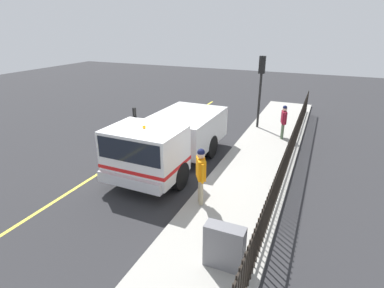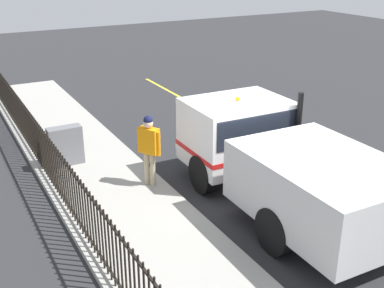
{
  "view_description": "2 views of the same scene",
  "coord_description": "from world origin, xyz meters",
  "px_view_note": "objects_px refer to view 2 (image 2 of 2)",
  "views": [
    {
      "loc": [
        4.97,
        -8.93,
        5.26
      ],
      "look_at": [
        1.02,
        0.1,
        1.38
      ],
      "focal_mm": 28.6,
      "sensor_mm": 36.0,
      "label": 1
    },
    {
      "loc": [
        6.24,
        8.62,
        5.55
      ],
      "look_at": [
        1.28,
        -0.5,
        1.4
      ],
      "focal_mm": 45.65,
      "sensor_mm": 36.0,
      "label": 2
    }
  ],
  "objects_px": {
    "worker_standing": "(149,143)",
    "traffic_cone": "(328,173)",
    "utility_cabinet": "(66,146)",
    "work_truck": "(275,157)"
  },
  "relations": [
    {
      "from": "worker_standing",
      "to": "utility_cabinet",
      "type": "height_order",
      "value": "worker_standing"
    },
    {
      "from": "worker_standing",
      "to": "utility_cabinet",
      "type": "relative_size",
      "value": 1.7
    },
    {
      "from": "work_truck",
      "to": "traffic_cone",
      "type": "distance_m",
      "value": 2.07
    },
    {
      "from": "worker_standing",
      "to": "traffic_cone",
      "type": "relative_size",
      "value": 2.78
    },
    {
      "from": "worker_standing",
      "to": "traffic_cone",
      "type": "bearing_deg",
      "value": 33.59
    },
    {
      "from": "work_truck",
      "to": "traffic_cone",
      "type": "bearing_deg",
      "value": 5.87
    },
    {
      "from": "worker_standing",
      "to": "traffic_cone",
      "type": "xyz_separation_m",
      "value": [
        -4.04,
        1.9,
        -0.91
      ]
    },
    {
      "from": "utility_cabinet",
      "to": "traffic_cone",
      "type": "height_order",
      "value": "utility_cabinet"
    },
    {
      "from": "worker_standing",
      "to": "utility_cabinet",
      "type": "bearing_deg",
      "value": -177.76
    },
    {
      "from": "worker_standing",
      "to": "traffic_cone",
      "type": "height_order",
      "value": "worker_standing"
    }
  ]
}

